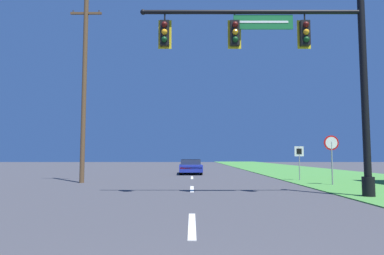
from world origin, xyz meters
name	(u,v)px	position (x,y,z in m)	size (l,w,h in m)	color
grass_verge_right	(306,172)	(10.50, 30.00, 0.02)	(10.00, 110.00, 0.04)	#428438
road_center_line	(192,178)	(0.00, 22.00, 0.01)	(0.16, 34.80, 0.01)	silver
signal_mast	(302,66)	(4.12, 10.92, 4.84)	(8.58, 0.47, 7.76)	black
car_ahead	(191,167)	(-0.12, 26.90, 0.60)	(1.92, 4.55, 1.19)	black
stop_sign	(331,149)	(7.15, 15.93, 1.86)	(0.76, 0.07, 2.50)	gray
route_sign_post	(299,155)	(6.49, 19.17, 1.53)	(0.55, 0.06, 2.03)	gray
utility_pole_near	(84,86)	(-6.15, 17.62, 5.48)	(1.80, 0.26, 10.64)	brown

